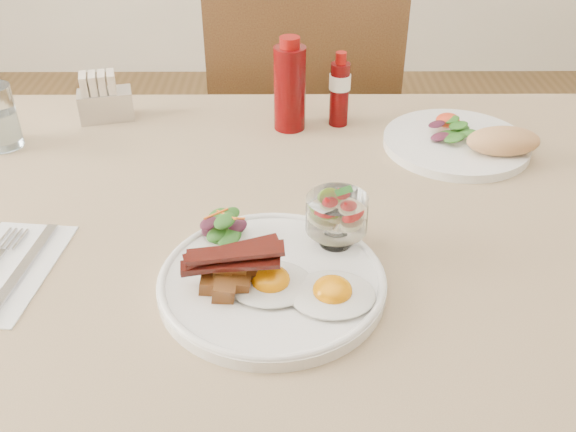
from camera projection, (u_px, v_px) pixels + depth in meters
name	position (u px, v px, depth m)	size (l,w,h in m)	color
table	(314.00, 265.00, 0.97)	(1.33, 0.88, 0.75)	brown
chair_far	(302.00, 144.00, 1.60)	(0.42, 0.42, 0.93)	brown
main_plate	(272.00, 282.00, 0.79)	(0.28, 0.28, 0.02)	white
fried_eggs	(301.00, 287.00, 0.76)	(0.20, 0.14, 0.03)	silver
bacon_potato_pile	(231.00, 270.00, 0.75)	(0.12, 0.07, 0.05)	brown
side_salad	(224.00, 227.00, 0.84)	(0.07, 0.06, 0.04)	#1F4A13
fruit_cup	(337.00, 214.00, 0.82)	(0.08, 0.08, 0.08)	white
second_plate	(467.00, 141.00, 1.08)	(0.25, 0.25, 0.06)	white
ketchup_bottle	(290.00, 87.00, 1.12)	(0.06, 0.06, 0.17)	#530405
hot_sauce_bottle	(340.00, 90.00, 1.14)	(0.04, 0.04, 0.13)	#530405
sugar_caddy	(104.00, 100.00, 1.17)	(0.11, 0.08, 0.09)	#BABABF
napkin_cutlery	(7.00, 270.00, 0.82)	(0.13, 0.22, 0.01)	white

